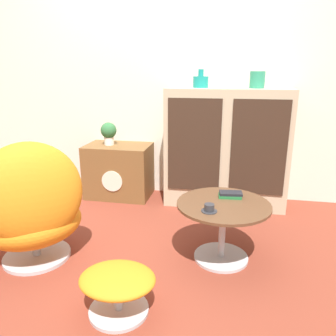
{
  "coord_description": "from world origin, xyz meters",
  "views": [
    {
      "loc": [
        0.68,
        -1.8,
        1.25
      ],
      "look_at": [
        0.23,
        0.48,
        0.55
      ],
      "focal_mm": 35.0,
      "sensor_mm": 36.0,
      "label": 1
    }
  ],
  "objects": [
    {
      "name": "ground_plane",
      "position": [
        0.0,
        0.0,
        0.0
      ],
      "size": [
        12.0,
        12.0,
        0.0
      ],
      "primitive_type": "plane",
      "color": "brown"
    },
    {
      "name": "vase_inner_left",
      "position": [
        0.88,
        1.23,
        1.16
      ],
      "size": [
        0.13,
        0.13,
        0.14
      ],
      "color": "#2D8E6B",
      "rests_on": "sideboard"
    },
    {
      "name": "vase_leftmost",
      "position": [
        0.39,
        1.23,
        1.15
      ],
      "size": [
        0.14,
        0.14,
        0.16
      ],
      "color": "teal",
      "rests_on": "sideboard"
    },
    {
      "name": "book_stack",
      "position": [
        0.7,
        0.34,
        0.43
      ],
      "size": [
        0.16,
        0.1,
        0.04
      ],
      "color": "#237038",
      "rests_on": "coffee_table"
    },
    {
      "name": "teacup",
      "position": [
        0.57,
        0.07,
        0.43
      ],
      "size": [
        0.1,
        0.1,
        0.05
      ],
      "color": "#2D2D33",
      "rests_on": "coffee_table"
    },
    {
      "name": "egg_chair",
      "position": [
        -0.56,
        -0.06,
        0.39
      ],
      "size": [
        0.86,
        0.86,
        0.86
      ],
      "color": "#B7B7BC",
      "rests_on": "ground_plane"
    },
    {
      "name": "sideboard",
      "position": [
        0.64,
        1.23,
        0.55
      ],
      "size": [
        1.11,
        0.4,
        1.09
      ],
      "color": "tan",
      "rests_on": "ground_plane"
    },
    {
      "name": "wall_back",
      "position": [
        0.0,
        1.46,
        1.3
      ],
      "size": [
        6.4,
        0.06,
        2.6
      ],
      "color": "silver",
      "rests_on": "ground_plane"
    },
    {
      "name": "tv_console",
      "position": [
        -0.42,
        1.22,
        0.27
      ],
      "size": [
        0.64,
        0.42,
        0.53
      ],
      "color": "brown",
      "rests_on": "ground_plane"
    },
    {
      "name": "potted_plant",
      "position": [
        -0.51,
        1.22,
        0.66
      ],
      "size": [
        0.16,
        0.16,
        0.22
      ],
      "color": "silver",
      "rests_on": "tv_console"
    },
    {
      "name": "coffee_table",
      "position": [
        0.65,
        0.22,
        0.28
      ],
      "size": [
        0.62,
        0.62,
        0.41
      ],
      "color": "#B7B7BC",
      "rests_on": "ground_plane"
    },
    {
      "name": "ottoman",
      "position": [
        0.14,
        -0.41,
        0.17
      ],
      "size": [
        0.41,
        0.34,
        0.25
      ],
      "color": "#B7B7BC",
      "rests_on": "ground_plane"
    }
  ]
}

